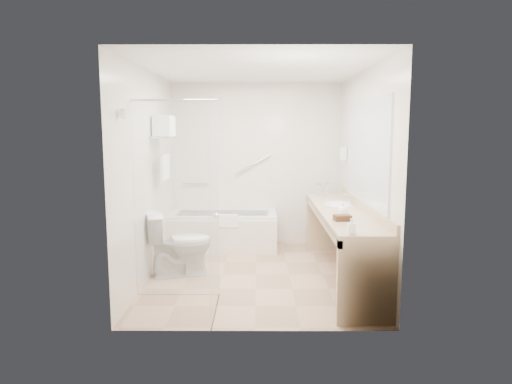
{
  "coord_description": "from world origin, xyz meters",
  "views": [
    {
      "loc": [
        0.02,
        -5.5,
        1.81
      ],
      "look_at": [
        0.0,
        0.3,
        1.0
      ],
      "focal_mm": 32.0,
      "sensor_mm": 36.0,
      "label": 1
    }
  ],
  "objects_px": {
    "toilet": "(179,244)",
    "amenity_basket": "(342,218)",
    "water_bottle_left": "(320,191)",
    "bathtub": "(223,231)",
    "vanity_counter": "(341,227)"
  },
  "relations": [
    {
      "from": "toilet",
      "to": "amenity_basket",
      "type": "xyz_separation_m",
      "value": [
        1.86,
        -0.8,
        0.49
      ]
    },
    {
      "from": "vanity_counter",
      "to": "toilet",
      "type": "bearing_deg",
      "value": 175.49
    },
    {
      "from": "bathtub",
      "to": "vanity_counter",
      "type": "height_order",
      "value": "vanity_counter"
    },
    {
      "from": "bathtub",
      "to": "water_bottle_left",
      "type": "relative_size",
      "value": 8.71
    },
    {
      "from": "toilet",
      "to": "water_bottle_left",
      "type": "distance_m",
      "value": 2.14
    },
    {
      "from": "bathtub",
      "to": "amenity_basket",
      "type": "bearing_deg",
      "value": -55.23
    },
    {
      "from": "vanity_counter",
      "to": "water_bottle_left",
      "type": "distance_m",
      "value": 1.11
    },
    {
      "from": "amenity_basket",
      "to": "vanity_counter",
      "type": "bearing_deg",
      "value": 80.1
    },
    {
      "from": "bathtub",
      "to": "vanity_counter",
      "type": "xyz_separation_m",
      "value": [
        1.52,
        -1.39,
        0.36
      ]
    },
    {
      "from": "amenity_basket",
      "to": "water_bottle_left",
      "type": "relative_size",
      "value": 0.97
    },
    {
      "from": "bathtub",
      "to": "water_bottle_left",
      "type": "height_order",
      "value": "water_bottle_left"
    },
    {
      "from": "vanity_counter",
      "to": "amenity_basket",
      "type": "height_order",
      "value": "vanity_counter"
    },
    {
      "from": "water_bottle_left",
      "to": "bathtub",
      "type": "bearing_deg",
      "value": 166.94
    },
    {
      "from": "water_bottle_left",
      "to": "vanity_counter",
      "type": "bearing_deg",
      "value": -83.64
    },
    {
      "from": "vanity_counter",
      "to": "amenity_basket",
      "type": "xyz_separation_m",
      "value": [
        -0.11,
        -0.64,
        0.24
      ]
    }
  ]
}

